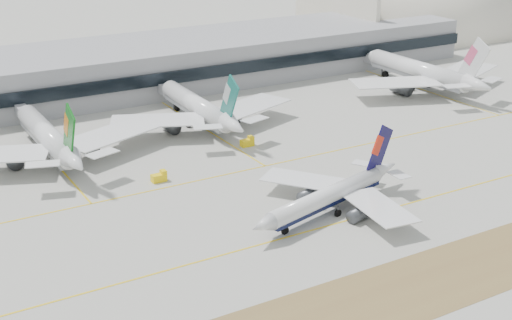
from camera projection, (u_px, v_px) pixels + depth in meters
ground at (288, 224)px, 146.66m from camera, size 3000.00×3000.00×0.00m
taxiing_airliner at (332, 195)px, 150.77m from camera, size 45.99×39.26×15.70m
widebody_eva at (49, 139)px, 179.61m from camera, size 56.78×55.30×20.23m
widebody_cathay at (199, 108)px, 204.17m from camera, size 56.38×55.08×20.10m
widebody_china_air at (423, 73)px, 240.89m from camera, size 62.09×60.49×22.12m
terminal at (102, 71)px, 236.41m from camera, size 280.00×43.10×15.00m
hangar at (412, 36)px, 328.09m from camera, size 91.00×60.00×60.00m
gse_c at (248, 142)px, 190.02m from camera, size 3.55×2.00×2.60m
gse_b at (159, 177)px, 167.24m from camera, size 3.55×2.00×2.60m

